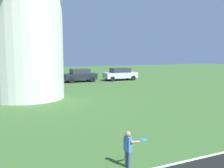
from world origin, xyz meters
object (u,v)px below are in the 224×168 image
at_px(parked_car_red, 22,77).
at_px(parked_car_silver, 120,74).
at_px(player_far, 129,147).
at_px(parked_car_black, 80,75).

height_order(parked_car_red, parked_car_silver, same).
distance_m(player_far, parked_car_silver, 24.47).
height_order(parked_car_black, parked_car_silver, same).
relative_size(parked_car_black, parked_car_silver, 0.92).
xyz_separation_m(parked_car_black, parked_car_silver, (5.19, -0.46, 0.00)).
relative_size(player_far, parked_car_silver, 0.27).
relative_size(parked_car_red, parked_car_silver, 0.99).
bearing_deg(parked_car_red, parked_car_silver, -4.21).
relative_size(player_far, parked_car_black, 0.29).
distance_m(player_far, parked_car_black, 23.11).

